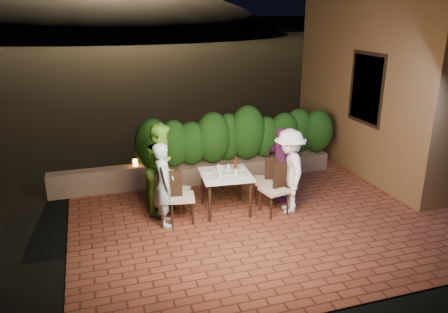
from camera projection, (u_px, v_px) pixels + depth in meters
name	position (u px, v px, depth m)	size (l,w,h in m)	color
ground	(272.00, 222.00, 7.86)	(400.00, 400.00, 0.00)	black
terrace_floor	(261.00, 213.00, 8.33)	(7.00, 6.00, 0.15)	brown
building_wall	(386.00, 61.00, 9.89)	(1.60, 5.00, 5.00)	brown
window_pane	(368.00, 89.00, 9.38)	(0.08, 1.00, 1.40)	black
window_frame	(367.00, 89.00, 9.37)	(0.06, 1.15, 1.55)	black
planter	(239.00, 168.00, 9.92)	(4.20, 0.55, 0.40)	brown
hedge	(240.00, 136.00, 9.68)	(4.00, 0.70, 1.10)	#184111
parapet	(103.00, 181.00, 9.04)	(2.20, 0.30, 0.50)	brown
hill	(118.00, 64.00, 63.84)	(52.00, 40.00, 22.00)	black
dining_table	(226.00, 192.00, 8.15)	(0.91, 0.91, 0.75)	white
plate_nw	(213.00, 179.00, 7.76)	(0.23, 0.23, 0.01)	white
plate_sw	(208.00, 171.00, 8.13)	(0.22, 0.22, 0.01)	white
plate_ne	(243.00, 176.00, 7.92)	(0.21, 0.21, 0.01)	white
plate_se	(239.00, 168.00, 8.31)	(0.22, 0.22, 0.01)	white
plate_centre	(228.00, 174.00, 8.00)	(0.20, 0.20, 0.01)	white
plate_front	(233.00, 180.00, 7.71)	(0.20, 0.20, 0.01)	white
glass_nw	(220.00, 175.00, 7.83)	(0.06, 0.06, 0.11)	silver
glass_sw	(218.00, 167.00, 8.20)	(0.06, 0.06, 0.10)	silver
glass_ne	(236.00, 172.00, 7.94)	(0.07, 0.07, 0.11)	silver
glass_se	(228.00, 167.00, 8.20)	(0.06, 0.06, 0.11)	silver
beer_bottle	(235.00, 164.00, 8.10)	(0.06, 0.06, 0.30)	#451C0B
bowl	(220.00, 168.00, 8.27)	(0.15, 0.15, 0.04)	white
chair_left_front	(181.00, 196.00, 7.73)	(0.45, 0.45, 0.96)	black
chair_left_back	(178.00, 189.00, 8.17)	(0.39, 0.39, 0.84)	black
chair_right_front	(274.00, 189.00, 8.04)	(0.44, 0.44, 0.96)	black
chair_right_back	(266.00, 179.00, 8.54)	(0.42, 0.42, 0.92)	black
diner_blue	(164.00, 184.00, 7.53)	(0.55, 0.36, 1.50)	silver
diner_green	(163.00, 168.00, 8.04)	(0.82, 0.64, 1.69)	#88E146
diner_white	(289.00, 171.00, 8.03)	(1.03, 0.59, 1.59)	white
diner_purple	(280.00, 164.00, 8.53)	(0.87, 0.36, 1.49)	#732668
parapet_lamp	(135.00, 163.00, 9.14)	(0.10, 0.10, 0.14)	orange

